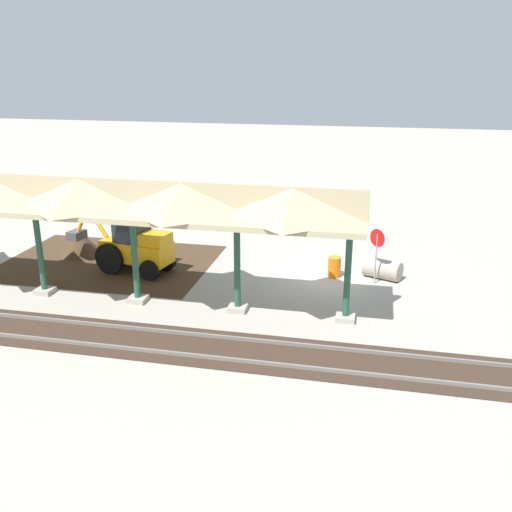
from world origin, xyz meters
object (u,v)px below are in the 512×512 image
(backhoe, at_px, (134,244))
(concrete_pipe, at_px, (382,269))
(stop_sign, at_px, (377,245))
(traffic_barrel, at_px, (334,267))

(backhoe, xyz_separation_m, concrete_pipe, (-10.92, -1.39, -0.84))
(backhoe, bearing_deg, stop_sign, -176.18)
(backhoe, bearing_deg, concrete_pipe, -172.75)
(stop_sign, height_order, traffic_barrel, stop_sign)
(backhoe, distance_m, traffic_barrel, 8.97)
(stop_sign, distance_m, backhoe, 10.64)
(stop_sign, xyz_separation_m, concrete_pipe, (-0.31, -0.68, -1.31))
(backhoe, height_order, traffic_barrel, backhoe)
(stop_sign, distance_m, traffic_barrel, 2.23)
(stop_sign, xyz_separation_m, backhoe, (10.61, 0.71, -0.48))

